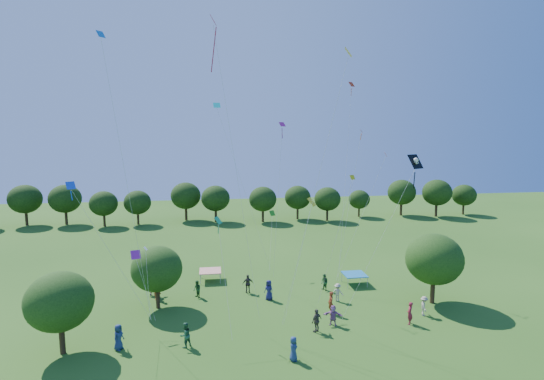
{
  "coord_description": "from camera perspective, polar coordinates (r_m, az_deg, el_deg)",
  "views": [
    {
      "loc": [
        -4.48,
        -16.74,
        15.24
      ],
      "look_at": [
        0.0,
        14.0,
        11.0
      ],
      "focal_mm": 28.0,
      "sensor_mm": 36.0,
      "label": 1
    }
  ],
  "objects": [
    {
      "name": "crowd_person_12",
      "position": [
        30.38,
        2.9,
        -20.54
      ],
      "size": [
        0.45,
        0.83,
        1.68
      ],
      "primitive_type": "imported",
      "rotation": [
        0.0,
        0.0,
        1.57
      ],
      "color": "navy",
      "rests_on": "ground"
    },
    {
      "name": "small_kite_8",
      "position": [
        42.93,
        13.62,
        0.92
      ],
      "size": [
        5.79,
        2.8,
        11.99
      ],
      "color": "red"
    },
    {
      "name": "crowd_person_9",
      "position": [
        40.03,
        8.82,
        -13.43
      ],
      "size": [
        1.17,
        0.95,
        1.64
      ],
      "primitive_type": "imported",
      "rotation": [
        0.0,
        0.0,
        2.62
      ],
      "color": "#B7A992",
      "rests_on": "ground"
    },
    {
      "name": "crowd_person_3",
      "position": [
        38.89,
        19.77,
        -14.46
      ],
      "size": [
        0.78,
        1.17,
        1.65
      ],
      "primitive_type": "imported",
      "rotation": [
        0.0,
        0.0,
        1.27
      ],
      "color": "#A59A84",
      "rests_on": "ground"
    },
    {
      "name": "crowd_person_4",
      "position": [
        41.48,
        -3.25,
        -12.47
      ],
      "size": [
        1.06,
        0.49,
        1.79
      ],
      "primitive_type": "imported",
      "rotation": [
        0.0,
        0.0,
        3.15
      ],
      "color": "#3C3430",
      "rests_on": "ground"
    },
    {
      "name": "crowd_person_13",
      "position": [
        41.15,
        -15.16,
        -12.91
      ],
      "size": [
        0.71,
        0.5,
        1.79
      ],
      "primitive_type": "imported",
      "rotation": [
        0.0,
        0.0,
        -0.11
      ],
      "color": "maroon",
      "rests_on": "ground"
    },
    {
      "name": "red_high_kite",
      "position": [
        30.65,
        -6.81,
        14.62
      ],
      "size": [
        3.31,
        0.77,
        21.84
      ],
      "color": "red"
    },
    {
      "name": "small_kite_13",
      "position": [
        35.13,
        -17.71,
        -8.84
      ],
      "size": [
        2.08,
        2.79,
        4.75
      ],
      "color": "#A81C9F"
    },
    {
      "name": "crowd_person_1",
      "position": [
        36.91,
        18.04,
        -15.47
      ],
      "size": [
        0.72,
        0.81,
        1.82
      ],
      "primitive_type": "imported",
      "rotation": [
        0.0,
        0.0,
        4.2
      ],
      "color": "maroon",
      "rests_on": "ground"
    },
    {
      "name": "near_tree_north",
      "position": [
        38.52,
        -15.24,
        -10.18
      ],
      "size": [
        4.38,
        4.38,
        5.52
      ],
      "color": "#422B19",
      "rests_on": "ground"
    },
    {
      "name": "crowd_person_5",
      "position": [
        35.44,
        8.2,
        -16.32
      ],
      "size": [
        1.63,
        1.04,
        1.64
      ],
      "primitive_type": "imported",
      "rotation": [
        0.0,
        0.0,
        -0.35
      ],
      "color": "#925591",
      "rests_on": "ground"
    },
    {
      "name": "small_kite_10",
      "position": [
        30.34,
        4.95,
        -3.44
      ],
      "size": [
        2.39,
        0.88,
        9.32
      ],
      "color": "yellow"
    },
    {
      "name": "small_kite_3",
      "position": [
        32.46,
        -7.05,
        -5.84
      ],
      "size": [
        1.07,
        5.42,
        7.5
      ],
      "color": "#1B9953"
    },
    {
      "name": "pirate_kite",
      "position": [
        31.21,
        18.55,
        3.21
      ],
      "size": [
        5.31,
        1.82,
        12.4
      ],
      "color": "black"
    },
    {
      "name": "small_kite_9",
      "position": [
        28.66,
        8.37,
        10.51
      ],
      "size": [
        4.27,
        2.27,
        19.31
      ],
      "color": "yellow"
    },
    {
      "name": "crowd_person_11",
      "position": [
        42.37,
        -15.71,
        -12.24
      ],
      "size": [
        1.86,
        0.94,
        1.9
      ],
      "primitive_type": "imported",
      "rotation": [
        0.0,
        0.0,
        2.96
      ],
      "color": "#844D73",
      "rests_on": "ground"
    },
    {
      "name": "crowd_person_8",
      "position": [
        42.31,
        7.07,
        -12.23
      ],
      "size": [
        0.74,
        0.91,
        1.62
      ],
      "primitive_type": "imported",
      "rotation": [
        0.0,
        0.0,
        5.17
      ],
      "color": "#235328",
      "rests_on": "ground"
    },
    {
      "name": "small_kite_1",
      "position": [
        42.66,
        11.06,
        2.47
      ],
      "size": [
        3.65,
        4.07,
        14.23
      ],
      "color": "#FF5A0D"
    },
    {
      "name": "crowd_person_10",
      "position": [
        34.16,
        6.02,
        -17.07
      ],
      "size": [
        1.15,
        1.02,
        1.82
      ],
      "primitive_type": "imported",
      "rotation": [
        0.0,
        0.0,
        3.76
      ],
      "color": "#49433A",
      "rests_on": "ground"
    },
    {
      "name": "crowd_person_0",
      "position": [
        33.42,
        -19.94,
        -18.09
      ],
      "size": [
        0.83,
        1.03,
        1.84
      ],
      "primitive_type": "imported",
      "rotation": [
        0.0,
        0.0,
        1.13
      ],
      "color": "navy",
      "rests_on": "ground"
    },
    {
      "name": "tent_red_stripe",
      "position": [
        44.98,
        -8.31,
        -10.72
      ],
      "size": [
        2.2,
        2.2,
        1.1
      ],
      "color": "red",
      "rests_on": "ground"
    },
    {
      "name": "small_kite_7",
      "position": [
        42.97,
        -6.09,
        7.19
      ],
      "size": [
        5.55,
        2.14,
        16.87
      ],
      "color": "#0CC1B5"
    },
    {
      "name": "crowd_person_6",
      "position": [
        39.84,
        -0.43,
        -13.29
      ],
      "size": [
        1.0,
        0.99,
        1.85
      ],
      "primitive_type": "imported",
      "rotation": [
        0.0,
        0.0,
        5.51
      ],
      "color": "navy",
      "rests_on": "ground"
    },
    {
      "name": "crowd_person_14",
      "position": [
        32.51,
        -11.59,
        -18.55
      ],
      "size": [
        1.0,
        0.95,
        1.82
      ],
      "primitive_type": "imported",
      "rotation": [
        0.0,
        0.0,
        3.83
      ],
      "color": "#275B3B",
      "rests_on": "ground"
    },
    {
      "name": "small_kite_6",
      "position": [
        35.29,
        -16.53,
        -9.33
      ],
      "size": [
        0.72,
        3.04,
        4.89
      ],
      "color": "white"
    },
    {
      "name": "small_kite_5",
      "position": [
        40.3,
        1.14,
        4.59
      ],
      "size": [
        1.27,
        0.82,
        14.89
      ],
      "color": "#8E1772"
    },
    {
      "name": "tent_blue",
      "position": [
        44.29,
        11.02,
        -11.08
      ],
      "size": [
        2.2,
        2.2,
        1.1
      ],
      "color": "#1969A3",
      "rests_on": "ground"
    },
    {
      "name": "crowd_person_2",
      "position": [
        40.88,
        -10.03,
        -13.01
      ],
      "size": [
        0.77,
        0.91,
        1.63
      ],
      "primitive_type": "imported",
      "rotation": [
        0.0,
        0.0,
        5.22
      ],
      "color": "#235124",
      "rests_on": "ground"
    },
    {
      "name": "small_kite_12",
      "position": [
        32.06,
        -23.86,
        -2.49
      ],
      "size": [
        5.19,
        1.19,
        10.61
      ],
      "color": "blue"
    },
    {
      "name": "small_kite_0",
      "position": [
        44.87,
        10.32,
        8.81
      ],
      "size": [
        3.54,
        7.3,
        19.21
      ],
      "color": "red"
    },
    {
      "name": "near_tree_east",
      "position": [
        40.75,
        20.98,
        -8.67
      ],
      "size": [
        5.01,
        5.01,
        6.33
      ],
      "color": "#422B19",
      "rests_on": "ground"
    },
    {
      "name": "crowd_person_7",
      "position": [
        37.31,
        7.89,
        -14.8
      ],
      "size": [
        0.48,
        0.73,
        1.93
      ],
      "primitive_type": "imported",
      "rotation": [
        0.0,
        0.0,
        4.74
      ],
      "color": "maroon",
      "rests_on": "ground"
    },
    {
      "name": "small_kite_2",
      "position": [
        32.37,
        9.38,
        -3.5
      ],
      "size": [
        1.9,
        3.07,
        10.86
      ],
      "color": "gold"
    },
    {
      "name": "small_kite_4",
      "position": [
        30.63,
        -20.25,
        8.68
      ],
      "size": [
        2.47,
        1.91,
        20.41
      ],
      "color": "blue"
    },
    {
      "name": "small_kite_11",
      "position": [
        45.85,
        -0.01,
        -3.93
      ],
      "size": [
        1.19,
        4.04,
        5.48
      ],
      "color": "#288618"
    },
    {
      "name": "near_tree_west",
      "position": [
        33.27,
        -26.67,
        -13.25
      ],
      "size": [
        4.51,
        4.51,
        5.81
      ],
      "color": "#422B19",
      "rests_on": "ground"
    },
    {
      "name": "treeline",
      "position": [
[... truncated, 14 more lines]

